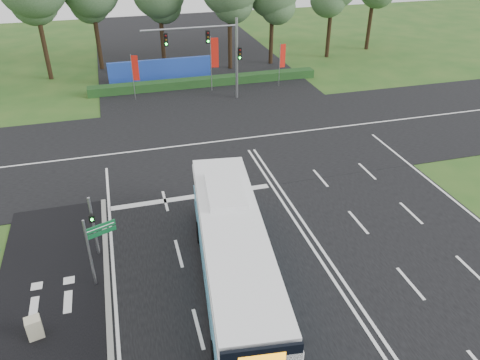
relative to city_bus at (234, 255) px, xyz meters
name	(u,v)px	position (x,y,z in m)	size (l,w,h in m)	color
ground	(302,233)	(4.56, 3.01, -1.85)	(120.00, 120.00, 0.00)	#234E1A
road_main	(302,232)	(4.56, 3.01, -1.83)	(20.00, 120.00, 0.04)	black
road_cross	(241,139)	(4.56, 15.01, -1.83)	(120.00, 14.00, 0.05)	black
bike_path	(50,323)	(-7.94, 0.01, -1.82)	(5.00, 18.00, 0.06)	black
kerb_strip	(109,310)	(-5.54, 0.01, -1.79)	(0.25, 18.00, 0.12)	gray
city_bus	(234,255)	(0.00, 0.00, 0.00)	(4.20, 13.04, 3.68)	#61B9E1
pedestrian_signal	(93,225)	(-5.87, 4.03, -0.03)	(0.27, 0.41, 3.33)	gray
street_sign	(95,242)	(-5.74, 1.98, 0.44)	(1.32, 0.57, 3.60)	gray
utility_cabinet	(34,328)	(-8.38, -0.62, -1.36)	(0.60, 0.50, 0.99)	beige
banner_flag_left	(135,71)	(-2.11, 25.37, 0.84)	(0.59, 0.19, 4.09)	gray
banner_flag_mid	(214,56)	(5.05, 25.91, 1.40)	(0.74, 0.16, 5.01)	gray
banner_flag_right	(282,58)	(11.51, 25.55, 0.83)	(0.60, 0.13, 4.08)	gray
traffic_light_gantry	(216,47)	(4.77, 23.51, 2.81)	(8.41, 0.28, 7.00)	gray
hedge	(206,82)	(4.56, 27.51, -1.45)	(22.00, 1.20, 0.80)	#163C18
blue_hoarding	(160,70)	(0.56, 30.01, -0.75)	(10.00, 0.30, 2.20)	#1E3EA4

